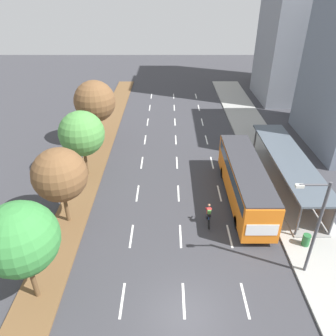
{
  "coord_description": "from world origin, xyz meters",
  "views": [
    {
      "loc": [
        -0.89,
        -10.86,
        15.73
      ],
      "look_at": [
        -0.98,
        13.79,
        1.2
      ],
      "focal_mm": 34.2,
      "sensor_mm": 36.0,
      "label": 1
    }
  ],
  "objects": [
    {
      "name": "trash_bin",
      "position": [
        8.45,
        5.27,
        0.57
      ],
      "size": [
        0.52,
        0.52,
        0.85
      ],
      "primitive_type": "cylinder",
      "color": "#286B38",
      "rests_on": "sidewalk_right"
    },
    {
      "name": "lane_divider_left",
      "position": [
        -3.5,
        16.88,
        0.0
      ],
      "size": [
        0.14,
        44.76,
        0.01
      ],
      "color": "white",
      "rests_on": "ground"
    },
    {
      "name": "median_tree_second",
      "position": [
        -8.38,
        7.92,
        4.11
      ],
      "size": [
        3.84,
        3.84,
        5.91
      ],
      "color": "brown",
      "rests_on": "median_strip"
    },
    {
      "name": "median_tree_fourth",
      "position": [
        -8.5,
        21.25,
        4.85
      ],
      "size": [
        4.29,
        4.29,
        6.89
      ],
      "color": "brown",
      "rests_on": "median_strip"
    },
    {
      "name": "median_strip",
      "position": [
        -8.3,
        20.0,
        0.06
      ],
      "size": [
        2.6,
        52.0,
        0.12
      ],
      "primitive_type": "cube",
      "color": "brown",
      "rests_on": "ground"
    },
    {
      "name": "median_tree_third",
      "position": [
        -8.4,
        14.59,
        4.21
      ],
      "size": [
        3.98,
        3.98,
        6.09
      ],
      "color": "brown",
      "rests_on": "median_strip"
    },
    {
      "name": "streetlight",
      "position": [
        7.42,
        3.07,
        3.89
      ],
      "size": [
        1.91,
        0.24,
        6.5
      ],
      "color": "#4C4C51",
      "rests_on": "sidewalk_right"
    },
    {
      "name": "bus",
      "position": [
        5.25,
        10.66,
        2.07
      ],
      "size": [
        2.54,
        11.29,
        3.37
      ],
      "color": "orange",
      "rests_on": "ground"
    },
    {
      "name": "lane_divider_center",
      "position": [
        0.0,
        16.88,
        0.0
      ],
      "size": [
        0.14,
        44.76,
        0.01
      ],
      "color": "white",
      "rests_on": "ground"
    },
    {
      "name": "building_mid_right",
      "position": [
        18.54,
        37.12,
        12.15
      ],
      "size": [
        11.49,
        9.92,
        24.31
      ],
      "primitive_type": "cube",
      "color": "gray",
      "rests_on": "ground"
    },
    {
      "name": "lane_divider_right",
      "position": [
        3.5,
        16.88,
        0.0
      ],
      "size": [
        0.14,
        44.76,
        0.01
      ],
      "color": "white",
      "rests_on": "ground"
    },
    {
      "name": "sidewalk_right",
      "position": [
        9.25,
        20.0,
        0.07
      ],
      "size": [
        4.5,
        52.0,
        0.15
      ],
      "primitive_type": "cube",
      "color": "#9E9E99",
      "rests_on": "ground"
    },
    {
      "name": "ground_plane",
      "position": [
        0.0,
        0.0,
        0.0
      ],
      "size": [
        140.0,
        140.0,
        0.0
      ],
      "primitive_type": "plane",
      "color": "#38383D"
    },
    {
      "name": "median_tree_nearest",
      "position": [
        -8.37,
        1.26,
        4.4
      ],
      "size": [
        3.95,
        3.95,
        6.27
      ],
      "color": "brown",
      "rests_on": "median_strip"
    },
    {
      "name": "cyclist",
      "position": [
        2.1,
        7.67,
        0.79
      ],
      "size": [
        0.46,
        1.82,
        1.71
      ],
      "color": "black",
      "rests_on": "ground"
    },
    {
      "name": "bus_shelter",
      "position": [
        9.53,
        12.57,
        1.86
      ],
      "size": [
        2.9,
        13.69,
        2.86
      ],
      "color": "gray",
      "rests_on": "sidewalk_right"
    }
  ]
}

